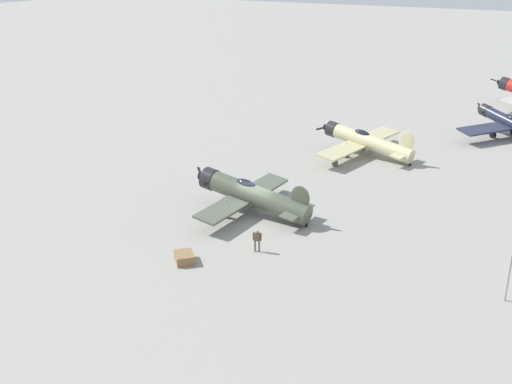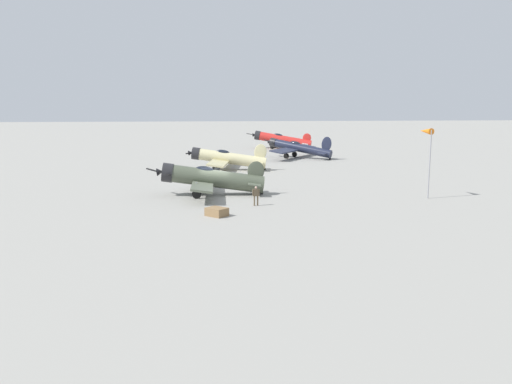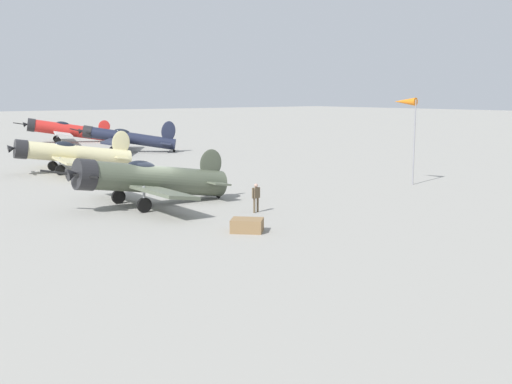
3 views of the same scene
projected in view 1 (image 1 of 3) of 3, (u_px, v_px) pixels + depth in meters
name	position (u px, v px, depth m)	size (l,w,h in m)	color
ground_plane	(256.00, 215.00, 45.33)	(400.00, 400.00, 0.00)	gray
airplane_foreground	(250.00, 194.00, 45.03)	(10.56, 10.39, 3.08)	#4C5442
airplane_mid_apron	(365.00, 141.00, 58.14)	(9.88, 12.49, 3.29)	beige
ground_crew_mechanic	(257.00, 238.00, 39.33)	(0.59, 0.29, 1.55)	brown
equipment_crate	(184.00, 258.00, 38.22)	(1.79, 1.79, 0.60)	olive
fuel_drum	(335.00, 162.00, 55.69)	(0.60, 0.60, 0.85)	#474C56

